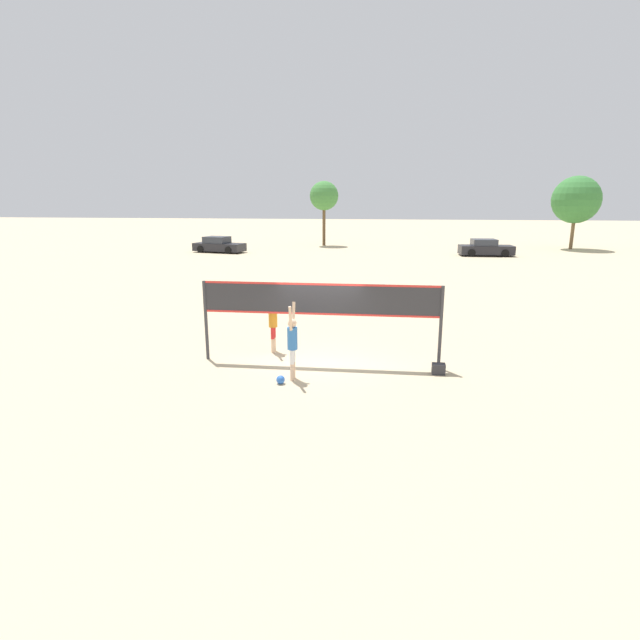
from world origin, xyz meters
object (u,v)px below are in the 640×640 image
(player_spiker, at_px, (292,340))
(volleyball, at_px, (281,380))
(player_blocker, at_px, (273,320))
(volleyball_net, at_px, (320,305))
(parked_car_near, at_px, (219,245))
(parked_car_mid, at_px, (486,248))
(tree_right_cluster, at_px, (576,200))
(gear_bag, at_px, (439,369))
(tree_left_cluster, at_px, (324,196))

(player_spiker, distance_m, volleyball, 1.12)
(player_blocker, height_order, volleyball, player_blocker)
(volleyball_net, bearing_deg, volleyball, -114.82)
(player_spiker, distance_m, parked_car_near, 33.75)
(volleyball, distance_m, parked_car_mid, 33.90)
(parked_car_near, relative_size, tree_right_cluster, 0.72)
(tree_right_cluster, bearing_deg, parked_car_mid, -144.22)
(volleyball, relative_size, tree_right_cluster, 0.03)
(gear_bag, bearing_deg, player_spiker, -167.22)
(volleyball, xyz_separation_m, gear_bag, (4.34, 1.31, 0.04))
(player_blocker, height_order, tree_left_cluster, tree_left_cluster)
(player_blocker, distance_m, parked_car_near, 31.11)
(volleyball_net, height_order, player_blocker, volleyball_net)
(gear_bag, bearing_deg, tree_right_cluster, 66.21)
(volleyball, bearing_deg, parked_car_near, 110.93)
(volleyball_net, height_order, parked_car_near, volleyball_net)
(gear_bag, bearing_deg, tree_left_cluster, 101.43)
(gear_bag, height_order, parked_car_near, parked_car_near)
(player_spiker, height_order, gear_bag, player_spiker)
(player_blocker, distance_m, gear_bag, 5.43)
(parked_car_near, bearing_deg, volleyball_net, -53.50)
(player_blocker, relative_size, tree_left_cluster, 0.32)
(player_spiker, relative_size, parked_car_near, 0.44)
(gear_bag, height_order, tree_right_cluster, tree_right_cluster)
(tree_left_cluster, bearing_deg, volleyball_net, -83.59)
(player_blocker, bearing_deg, parked_car_near, -158.59)
(volleyball, height_order, gear_bag, gear_bag)
(volleyball_net, height_order, tree_right_cluster, tree_right_cluster)
(tree_left_cluster, bearing_deg, player_blocker, -85.99)
(parked_car_near, bearing_deg, volleyball, -56.05)
(tree_right_cluster, bearing_deg, player_spiker, -118.22)
(parked_car_near, bearing_deg, gear_bag, -48.55)
(player_spiker, height_order, parked_car_mid, player_spiker)
(volleyball_net, relative_size, gear_bag, 19.43)
(player_blocker, bearing_deg, player_spiker, 23.82)
(player_blocker, xyz_separation_m, volleyball, (0.80, -2.81, -0.97))
(parked_car_mid, height_order, tree_right_cluster, tree_right_cluster)
(parked_car_mid, bearing_deg, gear_bag, -105.54)
(gear_bag, relative_size, parked_car_near, 0.08)
(gear_bag, distance_m, parked_car_near, 34.64)
(player_blocker, bearing_deg, gear_bag, 73.72)
(player_blocker, relative_size, tree_right_cluster, 0.30)
(volleyball_net, height_order, gear_bag, volleyball_net)
(volleyball, xyz_separation_m, tree_left_cluster, (-3.37, 39.42, 4.87))
(player_spiker, bearing_deg, gear_bag, -77.22)
(volleyball, relative_size, tree_left_cluster, 0.04)
(player_blocker, height_order, parked_car_mid, player_blocker)
(player_spiker, distance_m, tree_left_cluster, 39.39)
(volleyball_net, height_order, volleyball, volleyball_net)
(volleyball_net, distance_m, parked_car_near, 32.65)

